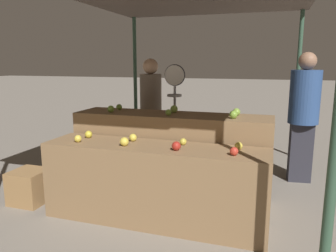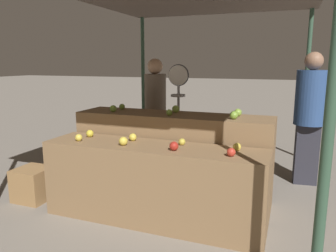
# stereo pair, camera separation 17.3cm
# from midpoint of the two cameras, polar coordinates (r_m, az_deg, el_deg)

# --- Properties ---
(ground_plane) EXTENTS (60.00, 60.00, 0.00)m
(ground_plane) POSITION_cam_midpoint_polar(r_m,az_deg,el_deg) (3.60, -1.16, -16.03)
(ground_plane) COLOR gray
(display_counter_front) EXTENTS (2.31, 0.55, 0.81)m
(display_counter_front) POSITION_cam_midpoint_polar(r_m,az_deg,el_deg) (3.44, -1.18, -9.99)
(display_counter_front) COLOR olive
(display_counter_front) RESTS_ON ground_plane
(display_counter_back) EXTENTS (2.31, 0.55, 1.05)m
(display_counter_back) POSITION_cam_midpoint_polar(r_m,az_deg,el_deg) (3.93, 2.07, -5.45)
(display_counter_back) COLOR olive
(display_counter_back) RESTS_ON ground_plane
(apple_front_0) EXTENTS (0.08, 0.08, 0.08)m
(apple_front_0) POSITION_cam_midpoint_polar(r_m,az_deg,el_deg) (3.59, -13.96, -1.98)
(apple_front_0) COLOR yellow
(apple_front_0) RESTS_ON display_counter_front
(apple_front_1) EXTENTS (0.09, 0.09, 0.09)m
(apple_front_1) POSITION_cam_midpoint_polar(r_m,az_deg,el_deg) (3.32, -6.32, -2.65)
(apple_front_1) COLOR yellow
(apple_front_1) RESTS_ON display_counter_front
(apple_front_2) EXTENTS (0.09, 0.09, 0.09)m
(apple_front_2) POSITION_cam_midpoint_polar(r_m,az_deg,el_deg) (3.12, 2.63, -3.52)
(apple_front_2) COLOR #AD281E
(apple_front_2) RESTS_ON display_counter_front
(apple_front_3) EXTENTS (0.08, 0.08, 0.08)m
(apple_front_3) POSITION_cam_midpoint_polar(r_m,az_deg,el_deg) (3.00, 12.58, -4.48)
(apple_front_3) COLOR red
(apple_front_3) RESTS_ON display_counter_front
(apple_front_4) EXTENTS (0.08, 0.08, 0.08)m
(apple_front_4) POSITION_cam_midpoint_polar(r_m,az_deg,el_deg) (3.76, -12.17, -1.29)
(apple_front_4) COLOR gold
(apple_front_4) RESTS_ON display_counter_front
(apple_front_5) EXTENTS (0.08, 0.08, 0.08)m
(apple_front_5) POSITION_cam_midpoint_polar(r_m,az_deg,el_deg) (3.51, -4.74, -1.96)
(apple_front_5) COLOR yellow
(apple_front_5) RESTS_ON display_counter_front
(apple_front_6) EXTENTS (0.07, 0.07, 0.07)m
(apple_front_6) POSITION_cam_midpoint_polar(r_m,az_deg,el_deg) (3.33, 3.94, -2.77)
(apple_front_6) COLOR gold
(apple_front_6) RESTS_ON display_counter_front
(apple_front_7) EXTENTS (0.08, 0.08, 0.08)m
(apple_front_7) POSITION_cam_midpoint_polar(r_m,az_deg,el_deg) (3.20, 13.46, -3.56)
(apple_front_7) COLOR yellow
(apple_front_7) RESTS_ON display_counter_front
(apple_back_0) EXTENTS (0.08, 0.08, 0.08)m
(apple_back_0) POSITION_cam_midpoint_polar(r_m,az_deg,el_deg) (4.01, -8.31, 3.02)
(apple_back_0) COLOR #84AD3D
(apple_back_0) RESTS_ON display_counter_back
(apple_back_1) EXTENTS (0.07, 0.07, 0.07)m
(apple_back_1) POSITION_cam_midpoint_polar(r_m,az_deg,el_deg) (3.71, 1.56, 2.38)
(apple_back_1) COLOR #84AD3D
(apple_back_1) RESTS_ON display_counter_back
(apple_back_2) EXTENTS (0.09, 0.09, 0.09)m
(apple_back_2) POSITION_cam_midpoint_polar(r_m,az_deg,el_deg) (3.54, 12.79, 1.85)
(apple_back_2) COLOR #7AA338
(apple_back_2) RESTS_ON display_counter_back
(apple_back_3) EXTENTS (0.07, 0.07, 0.07)m
(apple_back_3) POSITION_cam_midpoint_polar(r_m,az_deg,el_deg) (4.20, -6.85, 3.36)
(apple_back_3) COLOR #7AA338
(apple_back_3) RESTS_ON display_counter_back
(apple_back_4) EXTENTS (0.09, 0.09, 0.09)m
(apple_back_4) POSITION_cam_midpoint_polar(r_m,az_deg,el_deg) (3.91, 2.67, 2.97)
(apple_back_4) COLOR #8EB247
(apple_back_4) RESTS_ON display_counter_back
(apple_back_5) EXTENTS (0.09, 0.09, 0.09)m
(apple_back_5) POSITION_cam_midpoint_polar(r_m,az_deg,el_deg) (3.75, 13.37, 2.30)
(apple_back_5) COLOR #84AD3D
(apple_back_5) RESTS_ON display_counter_back
(produce_scale) EXTENTS (0.29, 0.20, 1.61)m
(produce_scale) POSITION_cam_midpoint_polar(r_m,az_deg,el_deg) (4.52, 2.91, 5.18)
(produce_scale) COLOR #99999E
(produce_scale) RESTS_ON ground_plane
(person_vendor_at_scale) EXTENTS (0.35, 0.35, 1.69)m
(person_vendor_at_scale) POSITION_cam_midpoint_polar(r_m,az_deg,el_deg) (4.85, -1.19, 3.36)
(person_vendor_at_scale) COLOR #2D2D38
(person_vendor_at_scale) RESTS_ON ground_plane
(person_customer_left) EXTENTS (0.44, 0.44, 1.77)m
(person_customer_left) POSITION_cam_midpoint_polar(r_m,az_deg,el_deg) (4.76, 24.44, 2.54)
(person_customer_left) COLOR #2D2D38
(person_customer_left) RESTS_ON ground_plane
(wooden_crate_side) EXTENTS (0.39, 0.39, 0.39)m
(wooden_crate_side) POSITION_cam_midpoint_polar(r_m,az_deg,el_deg) (4.29, -21.29, -9.40)
(wooden_crate_side) COLOR #9E7547
(wooden_crate_side) RESTS_ON ground_plane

